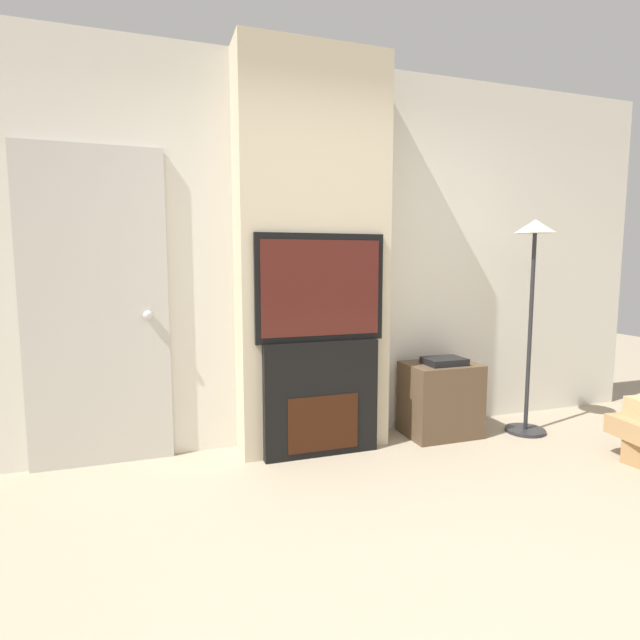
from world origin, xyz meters
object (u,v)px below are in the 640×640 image
object	(u,v)px
fireplace	(320,398)
television	(320,288)
media_stand	(440,398)
floor_lamp	(533,276)

from	to	relation	value
fireplace	television	world-z (taller)	television
fireplace	media_stand	bearing A→B (deg)	3.67
television	floor_lamp	bearing A→B (deg)	-3.46
floor_lamp	television	bearing A→B (deg)	176.54
media_stand	fireplace	bearing A→B (deg)	-176.33
media_stand	television	bearing A→B (deg)	-176.22
fireplace	floor_lamp	world-z (taller)	floor_lamp
fireplace	television	bearing A→B (deg)	-90.00
fireplace	media_stand	world-z (taller)	fireplace
floor_lamp	media_stand	size ratio (longest dim) A/B	2.69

